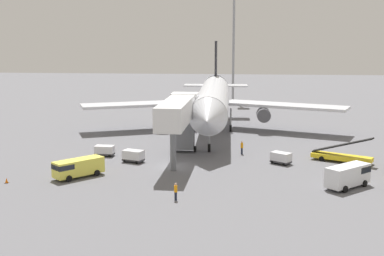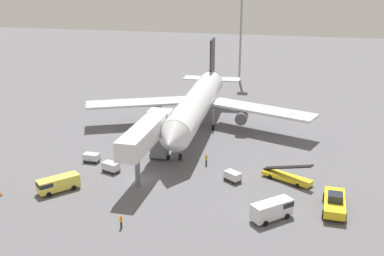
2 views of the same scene
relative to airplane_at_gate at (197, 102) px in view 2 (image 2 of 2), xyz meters
The scene contains 14 objects.
ground_plane 23.47m from the airplane_at_gate, 98.42° to the right, with size 300.00×300.00×0.00m, color slate.
airplane_at_gate is the anchor object (origin of this frame).
jet_bridge 19.72m from the airplane_at_gate, 98.94° to the right, with size 3.60×16.13×7.78m.
pushback_tug 34.66m from the airplane_at_gate, 48.66° to the right, with size 3.09×7.03×2.48m.
belt_loader_truck 25.32m from the airplane_at_gate, 47.71° to the right, with size 7.26×5.01×3.37m.
service_van_near_center 31.56m from the airplane_at_gate, 114.86° to the right, with size 5.06×5.33×2.00m.
service_van_mid_left 33.44m from the airplane_at_gate, 62.32° to the right, with size 5.10×4.94×2.29m.
baggage_cart_mid_center 23.02m from the airplane_at_gate, 112.20° to the right, with size 2.78×2.16×1.46m.
baggage_cart_near_left 22.64m from the airplane_at_gate, 65.16° to the right, with size 2.67×2.46×1.39m.
baggage_cart_far_center 22.63m from the airplane_at_gate, 125.45° to the right, with size 2.44×1.46×1.35m.
ground_crew_worker_foreground 16.65m from the airplane_at_gate, 73.23° to the right, with size 0.46×0.46×1.74m.
ground_crew_worker_midground 35.64m from the airplane_at_gate, 92.45° to the right, with size 0.45×0.45×1.68m.
safety_cone_alpha 37.36m from the airplane_at_gate, 122.44° to the right, with size 0.37×0.37×0.58m.
apron_light_mast 44.40m from the airplane_at_gate, 86.59° to the left, with size 2.40×2.40×29.74m.
Camera 2 is at (20.22, -57.56, 28.79)m, focal length 44.14 mm.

